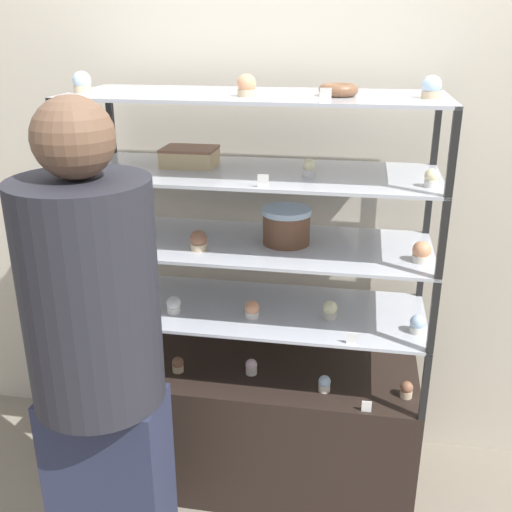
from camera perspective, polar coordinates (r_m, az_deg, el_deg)
The scene contains 35 objects.
ground_plane at distance 2.85m, azimuth 0.00°, elevation -20.12°, with size 20.00×20.00×0.00m, color gray.
back_wall at distance 2.59m, azimuth 1.52°, elevation 8.25°, with size 8.00×0.05×2.60m.
display_base at distance 2.67m, azimuth 0.00°, elevation -15.65°, with size 1.32×0.49×0.55m.
display_riser_lower at distance 2.39m, azimuth 0.00°, elevation -5.29°, with size 1.32×0.49×0.28m.
display_riser_middle at distance 2.28m, azimuth 0.00°, elevation 0.92°, with size 1.32×0.49×0.28m.
display_riser_upper at distance 2.20m, azimuth 0.00°, elevation 7.66°, with size 1.32×0.49×0.28m.
display_riser_top at distance 2.15m, azimuth 0.00°, elevation 14.80°, with size 1.32×0.49×0.28m.
layer_cake_centerpiece at distance 2.25m, azimuth 2.92°, elevation 2.89°, with size 0.18×0.18×0.14m.
sheet_cake_frosted at distance 2.30m, azimuth -6.33°, elevation 9.40°, with size 0.20×0.16×0.07m.
cupcake_0 at distance 2.57m, azimuth -14.33°, elevation -9.72°, with size 0.05×0.05×0.07m.
cupcake_1 at distance 2.50m, azimuth -7.45°, elevation -10.22°, with size 0.05×0.05×0.07m.
cupcake_2 at distance 2.46m, azimuth -0.44°, elevation -10.50°, with size 0.05×0.05×0.07m.
cupcake_3 at distance 2.37m, azimuth 6.53°, elevation -11.98°, with size 0.05×0.05×0.07m.
cupcake_4 at distance 2.39m, azimuth 14.14°, elevation -12.24°, with size 0.05×0.05×0.07m.
price_tag_0 at distance 2.29m, azimuth 10.48°, elevation -13.91°, with size 0.04×0.00×0.04m.
cupcake_5 at distance 2.43m, azimuth -14.97°, elevation -4.33°, with size 0.06×0.06×0.07m.
cupcake_6 at distance 2.35m, azimuth -7.84°, elevation -4.67°, with size 0.06×0.06×0.07m.
cupcake_7 at distance 2.29m, azimuth -0.50°, elevation -5.12°, with size 0.06×0.06×0.07m.
cupcake_8 at distance 2.31m, azimuth 7.04°, elevation -5.13°, with size 0.06×0.06×0.07m.
cupcake_9 at distance 2.26m, azimuth 15.12°, elevation -6.31°, with size 0.06×0.06×0.07m.
price_tag_1 at distance 2.14m, azimuth 9.10°, elevation -7.75°, with size 0.04×0.00×0.04m.
cupcake_10 at distance 2.37m, azimuth -14.77°, elevation 2.28°, with size 0.06×0.06×0.08m.
cupcake_11 at distance 2.20m, azimuth -5.50°, elevation 1.46°, with size 0.06×0.06×0.08m.
cupcake_12 at distance 2.16m, azimuth 15.48°, elevation 0.34°, with size 0.06×0.06×0.08m.
price_tag_2 at distance 2.15m, azimuth -10.50°, elevation 0.37°, with size 0.04×0.00×0.04m.
cupcake_13 at distance 2.25m, azimuth -15.82°, elevation 8.33°, with size 0.05×0.05×0.06m.
cupcake_14 at distance 2.13m, azimuth 5.09°, elevation 8.37°, with size 0.05×0.05×0.06m.
cupcake_15 at distance 2.05m, azimuth 16.38°, elevation 7.12°, with size 0.05×0.05×0.06m.
price_tag_3 at distance 1.97m, azimuth 0.67°, elevation 7.15°, with size 0.04×0.00×0.04m.
cupcake_16 at distance 2.27m, azimuth -16.24°, elevation 15.58°, with size 0.06×0.06×0.07m.
cupcake_17 at distance 2.06m, azimuth -0.90°, elevation 15.89°, with size 0.06×0.06×0.07m.
cupcake_18 at distance 2.08m, azimuth 16.37°, elevation 15.14°, with size 0.06×0.06×0.07m.
price_tag_4 at distance 1.90m, azimuth 6.64°, elevation 14.95°, with size 0.04×0.00×0.04m.
donut_glazed at distance 2.09m, azimuth 7.84°, elevation 15.40°, with size 0.13×0.13×0.04m.
customer_figure at distance 1.92m, azimuth -14.82°, elevation -9.77°, with size 0.40×0.40×1.71m.
Camera 1 is at (0.37, -2.11, 1.88)m, focal length 42.00 mm.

